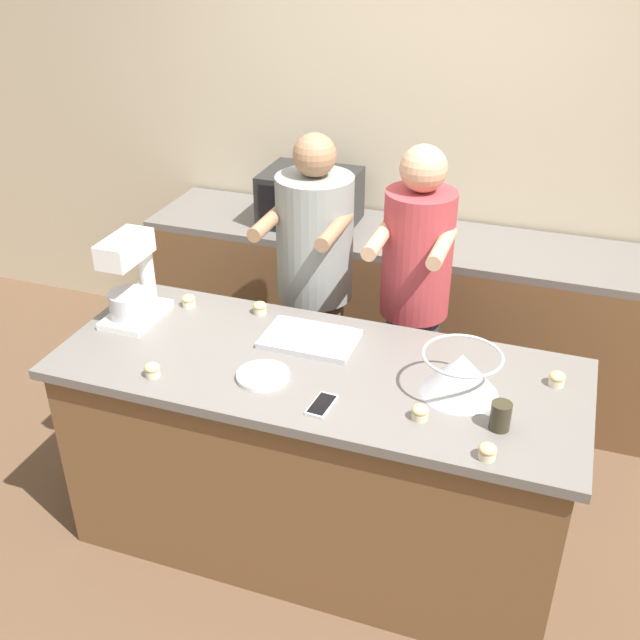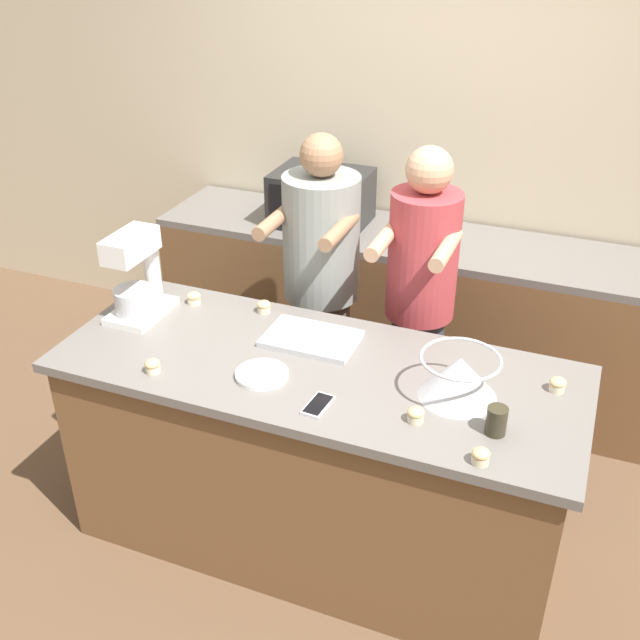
# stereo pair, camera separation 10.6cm
# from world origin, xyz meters

# --- Properties ---
(ground_plane) EXTENTS (16.00, 16.00, 0.00)m
(ground_plane) POSITION_xyz_m (0.00, 0.00, 0.00)
(ground_plane) COLOR brown
(back_wall) EXTENTS (10.00, 0.06, 2.70)m
(back_wall) POSITION_xyz_m (0.00, 1.70, 1.35)
(back_wall) COLOR beige
(back_wall) RESTS_ON ground_plane
(island_counter) EXTENTS (2.07, 0.81, 0.91)m
(island_counter) POSITION_xyz_m (0.00, 0.00, 0.46)
(island_counter) COLOR brown
(island_counter) RESTS_ON ground_plane
(back_counter) EXTENTS (2.80, 0.60, 0.92)m
(back_counter) POSITION_xyz_m (0.00, 1.35, 0.46)
(back_counter) COLOR brown
(back_counter) RESTS_ON ground_plane
(person_left) EXTENTS (0.37, 0.52, 1.62)m
(person_left) POSITION_xyz_m (-0.25, 0.68, 0.84)
(person_left) COLOR brown
(person_left) RESTS_ON ground_plane
(person_right) EXTENTS (0.33, 0.50, 1.62)m
(person_right) POSITION_xyz_m (0.23, 0.68, 0.86)
(person_right) COLOR #33384C
(person_right) RESTS_ON ground_plane
(stand_mixer) EXTENTS (0.20, 0.30, 0.38)m
(stand_mixer) POSITION_xyz_m (-0.86, 0.09, 1.08)
(stand_mixer) COLOR white
(stand_mixer) RESTS_ON island_counter
(mixing_bowl) EXTENTS (0.29, 0.29, 0.17)m
(mixing_bowl) POSITION_xyz_m (0.55, 0.00, 1.00)
(mixing_bowl) COLOR #BCBCC1
(mixing_bowl) RESTS_ON island_counter
(baking_tray) EXTENTS (0.38, 0.25, 0.04)m
(baking_tray) POSITION_xyz_m (-0.08, 0.16, 0.93)
(baking_tray) COLOR #BCBCC1
(baking_tray) RESTS_ON island_counter
(microwave_oven) EXTENTS (0.50, 0.39, 0.29)m
(microwave_oven) POSITION_xyz_m (-0.52, 1.35, 1.06)
(microwave_oven) COLOR black
(microwave_oven) RESTS_ON back_counter
(cell_phone) EXTENTS (0.08, 0.15, 0.01)m
(cell_phone) POSITION_xyz_m (0.11, -0.25, 0.92)
(cell_phone) COLOR silver
(cell_phone) RESTS_ON island_counter
(drinking_glass) EXTENTS (0.07, 0.07, 0.10)m
(drinking_glass) POSITION_xyz_m (0.72, -0.16, 0.97)
(drinking_glass) COLOR #332D1E
(drinking_glass) RESTS_ON island_counter
(small_plate) EXTENTS (0.20, 0.20, 0.02)m
(small_plate) POSITION_xyz_m (-0.16, -0.15, 0.92)
(small_plate) COLOR white
(small_plate) RESTS_ON island_counter
(cupcake_0) EXTENTS (0.06, 0.06, 0.06)m
(cupcake_0) POSITION_xyz_m (0.89, 0.17, 0.94)
(cupcake_0) COLOR beige
(cupcake_0) RESTS_ON island_counter
(cupcake_1) EXTENTS (0.06, 0.06, 0.06)m
(cupcake_1) POSITION_xyz_m (-0.69, 0.26, 0.94)
(cupcake_1) COLOR beige
(cupcake_1) RESTS_ON island_counter
(cupcake_2) EXTENTS (0.06, 0.06, 0.06)m
(cupcake_2) POSITION_xyz_m (0.70, -0.34, 0.94)
(cupcake_2) COLOR beige
(cupcake_2) RESTS_ON island_counter
(cupcake_3) EXTENTS (0.06, 0.06, 0.06)m
(cupcake_3) POSITION_xyz_m (-0.56, -0.28, 0.94)
(cupcake_3) COLOR beige
(cupcake_3) RESTS_ON island_counter
(cupcake_4) EXTENTS (0.06, 0.06, 0.06)m
(cupcake_4) POSITION_xyz_m (-0.37, 0.31, 0.94)
(cupcake_4) COLOR beige
(cupcake_4) RESTS_ON island_counter
(cupcake_5) EXTENTS (0.06, 0.06, 0.06)m
(cupcake_5) POSITION_xyz_m (0.45, -0.20, 0.94)
(cupcake_5) COLOR beige
(cupcake_5) RESTS_ON island_counter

